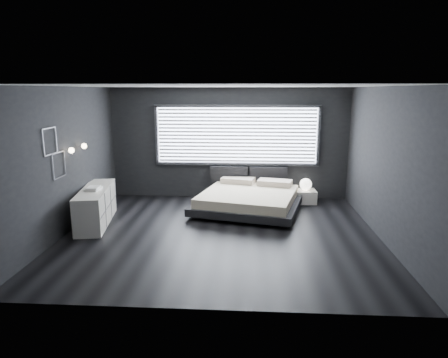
{
  "coord_description": "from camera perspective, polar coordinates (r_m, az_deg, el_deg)",
  "views": [
    {
      "loc": [
        0.52,
        -7.32,
        2.74
      ],
      "look_at": [
        0.0,
        0.85,
        0.9
      ],
      "focal_mm": 32.0,
      "sensor_mm": 36.0,
      "label": 1
    }
  ],
  "objects": [
    {
      "name": "room",
      "position": [
        7.46,
        -0.42,
        2.32
      ],
      "size": [
        6.04,
        6.0,
        2.8
      ],
      "color": "black",
      "rests_on": "ground"
    },
    {
      "name": "orb_lamp",
      "position": [
        10.0,
        11.59,
        -0.74
      ],
      "size": [
        0.29,
        0.29,
        0.29
      ],
      "primitive_type": "sphere",
      "color": "white",
      "rests_on": "nightstand"
    },
    {
      "name": "dresser",
      "position": [
        8.74,
        -17.8,
        -3.67
      ],
      "size": [
        0.82,
        1.92,
        0.74
      ],
      "color": "white",
      "rests_on": "ground"
    },
    {
      "name": "wall_art_upper",
      "position": [
        7.67,
        -23.6,
        4.96
      ],
      "size": [
        0.01,
        0.48,
        0.48
      ],
      "color": "#47474C",
      "rests_on": "ground"
    },
    {
      "name": "headboard",
      "position": [
        10.19,
        3.55,
        0.35
      ],
      "size": [
        1.96,
        0.16,
        0.52
      ],
      "color": "black",
      "rests_on": "ground"
    },
    {
      "name": "window",
      "position": [
        10.08,
        1.81,
        6.23
      ],
      "size": [
        4.14,
        0.09,
        1.52
      ],
      "color": "white",
      "rests_on": "ground"
    },
    {
      "name": "wall_art_lower",
      "position": [
        7.96,
        -22.5,
        1.86
      ],
      "size": [
        0.01,
        0.48,
        0.48
      ],
      "color": "#47474C",
      "rests_on": "ground"
    },
    {
      "name": "book_stack",
      "position": [
        8.52,
        -18.17,
        -1.29
      ],
      "size": [
        0.28,
        0.35,
        0.07
      ],
      "color": "silver",
      "rests_on": "dresser"
    },
    {
      "name": "bed",
      "position": [
        9.23,
        3.56,
        -2.86
      ],
      "size": [
        2.71,
        2.63,
        0.59
      ],
      "color": "black",
      "rests_on": "ground"
    },
    {
      "name": "sconce_far",
      "position": [
        8.74,
        -19.37,
        4.46
      ],
      "size": [
        0.18,
        0.11,
        0.11
      ],
      "color": "silver",
      "rests_on": "ground"
    },
    {
      "name": "nightstand",
      "position": [
        10.05,
        11.4,
        -2.45
      ],
      "size": [
        0.57,
        0.48,
        0.32
      ],
      "primitive_type": "cube",
      "rotation": [
        0.0,
        0.0,
        0.04
      ],
      "color": "white",
      "rests_on": "ground"
    },
    {
      "name": "sconce_near",
      "position": [
        8.19,
        -20.99,
        3.84
      ],
      "size": [
        0.18,
        0.11,
        0.11
      ],
      "color": "silver",
      "rests_on": "ground"
    }
  ]
}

